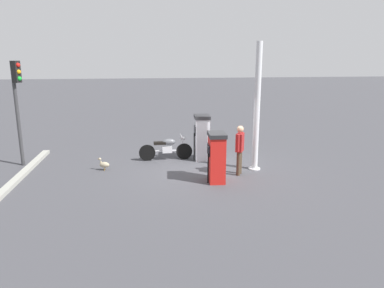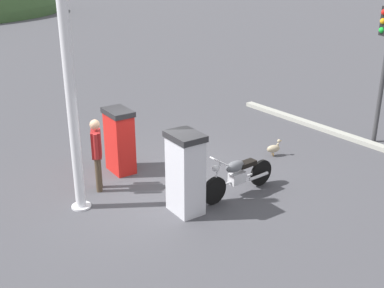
{
  "view_description": "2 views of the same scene",
  "coord_description": "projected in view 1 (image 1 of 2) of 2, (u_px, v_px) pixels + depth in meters",
  "views": [
    {
      "loc": [
        2.09,
        11.31,
        3.66
      ],
      "look_at": [
        0.39,
        0.24,
        0.97
      ],
      "focal_mm": 33.05,
      "sensor_mm": 36.0,
      "label": 1
    },
    {
      "loc": [
        -5.47,
        -7.97,
        4.84
      ],
      "look_at": [
        0.59,
        -0.45,
        1.01
      ],
      "focal_mm": 45.2,
      "sensor_mm": 36.0,
      "label": 2
    }
  ],
  "objects": [
    {
      "name": "road_edge_kerb",
      "position": [
        20.0,
        176.0,
        11.15
      ],
      "size": [
        0.39,
        6.17,
        0.12
      ],
      "color": "#9E9E93",
      "rests_on": "ground"
    },
    {
      "name": "fuel_pump_far",
      "position": [
        216.0,
        157.0,
        10.69
      ],
      "size": [
        0.61,
        0.82,
        1.53
      ],
      "color": "red",
      "rests_on": "ground"
    },
    {
      "name": "wandering_duck",
      "position": [
        104.0,
        164.0,
        11.89
      ],
      "size": [
        0.43,
        0.28,
        0.43
      ],
      "color": "tan",
      "rests_on": "ground"
    },
    {
      "name": "attendant_person",
      "position": [
        240.0,
        147.0,
        11.3
      ],
      "size": [
        0.36,
        0.54,
        1.61
      ],
      "color": "#473828",
      "rests_on": "ground"
    },
    {
      "name": "canopy_support_pole",
      "position": [
        257.0,
        110.0,
        11.6
      ],
      "size": [
        0.4,
        0.4,
        4.22
      ],
      "color": "silver",
      "rests_on": "ground"
    },
    {
      "name": "ground_plane",
      "position": [
        202.0,
        169.0,
        12.03
      ],
      "size": [
        120.0,
        120.0,
        0.0
      ],
      "primitive_type": "plane",
      "color": "#424247"
    },
    {
      "name": "fuel_pump_near",
      "position": [
        202.0,
        137.0,
        13.05
      ],
      "size": [
        0.65,
        0.79,
        1.67
      ],
      "color": "silver",
      "rests_on": "ground"
    },
    {
      "name": "motorcycle_near_pump",
      "position": [
        167.0,
        148.0,
        13.08
      ],
      "size": [
        1.98,
        0.56,
        0.94
      ],
      "color": "black",
      "rests_on": "ground"
    },
    {
      "name": "roadside_traffic_light",
      "position": [
        17.0,
        95.0,
        11.93
      ],
      "size": [
        0.4,
        0.3,
        3.61
      ],
      "color": "#38383A",
      "rests_on": "ground"
    }
  ]
}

